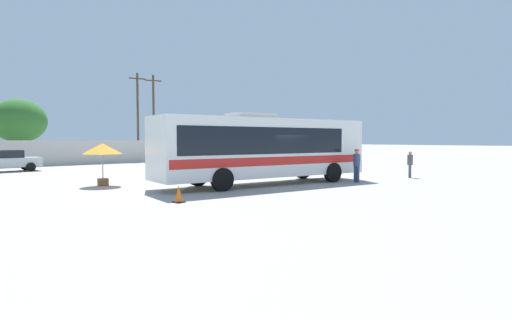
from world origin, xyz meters
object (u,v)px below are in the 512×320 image
object	(u,v)px
vendor_umbrella_near_gate_orange	(102,150)
utility_pole_far	(138,115)
passenger_waiting_on_apron	(410,163)
utility_pole_near	(154,116)
roadside_tree_midleft	(19,121)
attendant_by_bus_door	(357,164)
coach_bus_white_red	(263,147)
parked_car_second_silver	(6,160)
traffic_cone_on_apron	(179,194)

from	to	relation	value
vendor_umbrella_near_gate_orange	utility_pole_far	world-z (taller)	utility_pole_far
passenger_waiting_on_apron	utility_pole_near	world-z (taller)	utility_pole_near
utility_pole_far	roadside_tree_midleft	xyz separation A→B (m)	(-10.66, 3.43, -0.83)
attendant_by_bus_door	utility_pole_near	world-z (taller)	utility_pole_near
vendor_umbrella_near_gate_orange	utility_pole_near	bearing A→B (deg)	55.73
coach_bus_white_red	utility_pole_far	bearing A→B (deg)	76.65
passenger_waiting_on_apron	utility_pole_near	size ratio (longest dim) A/B	0.17
parked_car_second_silver	utility_pole_far	xyz separation A→B (m)	(14.03, 7.97, 4.13)
coach_bus_white_red	vendor_umbrella_near_gate_orange	world-z (taller)	coach_bus_white_red
roadside_tree_midleft	coach_bus_white_red	bearing A→B (deg)	-81.51
attendant_by_bus_door	utility_pole_near	bearing A→B (deg)	83.65
roadside_tree_midleft	utility_pole_near	bearing A→B (deg)	-21.62
vendor_umbrella_near_gate_orange	roadside_tree_midleft	bearing A→B (deg)	85.86
roadside_tree_midleft	passenger_waiting_on_apron	bearing A→B (deg)	-67.92
passenger_waiting_on_apron	parked_car_second_silver	distance (m)	27.39
parked_car_second_silver	utility_pole_near	bearing A→B (deg)	23.71
roadside_tree_midleft	attendant_by_bus_door	bearing A→B (deg)	-74.80
utility_pole_near	utility_pole_far	distance (m)	1.76
vendor_umbrella_near_gate_orange	passenger_waiting_on_apron	bearing A→B (deg)	-28.60
coach_bus_white_red	roadside_tree_midleft	xyz separation A→B (m)	(-4.43, 29.70, 2.19)
utility_pole_near	parked_car_second_silver	bearing A→B (deg)	-156.29
utility_pole_far	traffic_cone_on_apron	world-z (taller)	utility_pole_far
parked_car_second_silver	traffic_cone_on_apron	distance (m)	20.56
attendant_by_bus_door	roadside_tree_midleft	size ratio (longest dim) A/B	0.28
traffic_cone_on_apron	utility_pole_near	bearing A→B (deg)	63.16
utility_pole_far	vendor_umbrella_near_gate_orange	bearing A→B (deg)	-120.29
utility_pole_far	traffic_cone_on_apron	size ratio (longest dim) A/B	14.83
utility_pole_far	roadside_tree_midleft	distance (m)	11.23
parked_car_second_silver	utility_pole_far	world-z (taller)	utility_pole_far
utility_pole_near	utility_pole_far	xyz separation A→B (m)	(-1.21, 1.28, 0.12)
attendant_by_bus_door	utility_pole_far	distance (m)	29.27
passenger_waiting_on_apron	parked_car_second_silver	bearing A→B (deg)	127.76
attendant_by_bus_door	roadside_tree_midleft	bearing A→B (deg)	105.20
utility_pole_near	attendant_by_bus_door	bearing A→B (deg)	-96.35
attendant_by_bus_door	utility_pole_near	size ratio (longest dim) A/B	0.19
passenger_waiting_on_apron	roadside_tree_midleft	bearing A→B (deg)	112.08
parked_car_second_silver	utility_pole_near	distance (m)	17.12
attendant_by_bus_door	parked_car_second_silver	bearing A→B (deg)	120.09
utility_pole_near	vendor_umbrella_near_gate_orange	bearing A→B (deg)	-124.27
attendant_by_bus_door	parked_car_second_silver	xyz separation A→B (m)	(-12.16, 20.98, -0.20)
attendant_by_bus_door	utility_pole_near	xyz separation A→B (m)	(3.08, 27.67, 3.81)
utility_pole_near	utility_pole_far	size ratio (longest dim) A/B	0.97
roadside_tree_midleft	traffic_cone_on_apron	distance (m)	32.18
vendor_umbrella_near_gate_orange	traffic_cone_on_apron	world-z (taller)	vendor_umbrella_near_gate_orange
utility_pole_near	traffic_cone_on_apron	size ratio (longest dim) A/B	14.45
coach_bus_white_red	parked_car_second_silver	world-z (taller)	coach_bus_white_red
attendant_by_bus_door	vendor_umbrella_near_gate_orange	distance (m)	13.06
utility_pole_near	roadside_tree_midleft	size ratio (longest dim) A/B	1.49
parked_car_second_silver	passenger_waiting_on_apron	bearing A→B (deg)	-52.24
passenger_waiting_on_apron	vendor_umbrella_near_gate_orange	size ratio (longest dim) A/B	0.76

